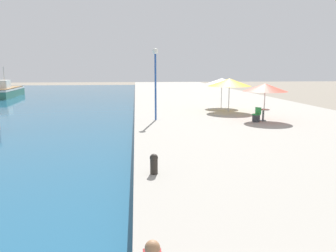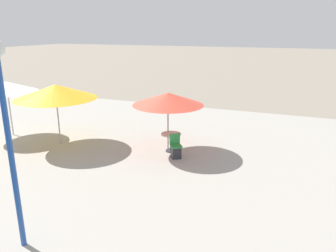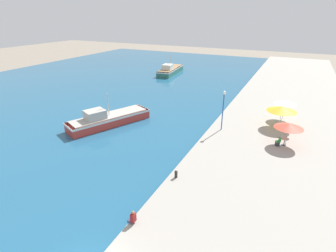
# 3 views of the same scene
# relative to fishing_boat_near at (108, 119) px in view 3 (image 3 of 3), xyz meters

# --- Properties ---
(water_basin) EXTENTS (56.00, 90.00, 0.04)m
(water_basin) POSITION_rel_fishing_boat_near_xyz_m (-15.76, 19.34, -0.83)
(water_basin) COLOR #235B7F
(water_basin) RESTS_ON ground_plane
(quay_promenade) EXTENTS (16.00, 90.00, 0.69)m
(quay_promenade) POSITION_rel_fishing_boat_near_xyz_m (20.24, 19.34, -0.50)
(quay_promenade) COLOR #A39E93
(quay_promenade) RESTS_ON ground_plane
(fishing_boat_near) EXTENTS (6.86, 10.81, 4.07)m
(fishing_boat_near) POSITION_rel_fishing_boat_near_xyz_m (0.00, 0.00, 0.00)
(fishing_boat_near) COLOR red
(fishing_boat_near) RESTS_ON water_basin
(fishing_boat_mid) EXTENTS (4.07, 11.01, 4.21)m
(fishing_boat_mid) POSITION_rel_fishing_boat_near_xyz_m (-6.15, 30.96, 0.03)
(fishing_boat_mid) COLOR #33705B
(fishing_boat_mid) RESTS_ON water_basin
(cafe_umbrella_pink) EXTENTS (2.81, 2.81, 2.36)m
(cafe_umbrella_pink) POSITION_rel_fishing_boat_near_xyz_m (20.55, 2.56, 1.95)
(cafe_umbrella_pink) COLOR #B7B7B7
(cafe_umbrella_pink) RESTS_ON quay_promenade
(cafe_umbrella_white) EXTENTS (3.36, 3.36, 2.55)m
(cafe_umbrella_white) POSITION_rel_fishing_boat_near_xyz_m (19.54, 7.15, 2.10)
(cafe_umbrella_white) COLOR #B7B7B7
(cafe_umbrella_white) RESTS_ON quay_promenade
(cafe_umbrella_striped) EXTENTS (2.69, 2.69, 2.49)m
(cafe_umbrella_striped) POSITION_rel_fishing_boat_near_xyz_m (19.70, 9.98, 2.09)
(cafe_umbrella_striped) COLOR #B7B7B7
(cafe_umbrella_striped) RESTS_ON quay_promenade
(cafe_table) EXTENTS (0.80, 0.80, 0.74)m
(cafe_table) POSITION_rel_fishing_boat_near_xyz_m (20.41, 2.38, 0.38)
(cafe_table) COLOR #333338
(cafe_table) RESTS_ON quay_promenade
(cafe_chair_left) EXTENTS (0.58, 0.58, 0.91)m
(cafe_chair_left) POSITION_rel_fishing_boat_near_xyz_m (19.83, 1.95, 0.17)
(cafe_chair_left) COLOR #2D2D33
(cafe_chair_left) RESTS_ON quay_promenade
(person_at_quay) EXTENTS (0.53, 0.36, 0.98)m
(person_at_quay) POSITION_rel_fishing_boat_near_xyz_m (12.49, -13.50, 0.27)
(person_at_quay) COLOR #333D5B
(person_at_quay) RESTS_ON quay_promenade
(mooring_bollard) EXTENTS (0.26, 0.26, 0.65)m
(mooring_bollard) POSITION_rel_fishing_boat_near_xyz_m (12.88, -7.67, 0.19)
(mooring_bollard) COLOR #2D2823
(mooring_bollard) RESTS_ON quay_promenade
(lamppost) EXTENTS (0.36, 0.36, 4.56)m
(lamppost) POSITION_rel_fishing_boat_near_xyz_m (13.61, 3.37, 2.94)
(lamppost) COLOR #28519E
(lamppost) RESTS_ON quay_promenade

